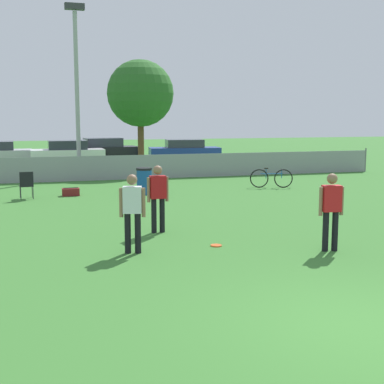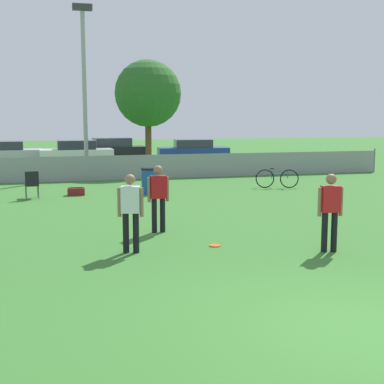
{
  "view_description": "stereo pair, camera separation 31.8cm",
  "coord_description": "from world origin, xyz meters",
  "px_view_note": "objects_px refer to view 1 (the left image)",
  "views": [
    {
      "loc": [
        -4.21,
        -5.92,
        2.82
      ],
      "look_at": [
        -0.61,
        6.11,
        1.05
      ],
      "focal_mm": 50.0,
      "sensor_mm": 36.0,
      "label": 1
    },
    {
      "loc": [
        -3.9,
        -6.0,
        2.82
      ],
      "look_at": [
        -0.61,
        6.11,
        1.05
      ],
      "focal_mm": 50.0,
      "sensor_mm": 36.0,
      "label": 2
    }
  ],
  "objects_px": {
    "tree_near_pole": "(140,94)",
    "gear_bag_sideline": "(71,192)",
    "player_receiver_white": "(132,208)",
    "parked_car_dark": "(103,150)",
    "player_defender_red": "(158,194)",
    "folding_chair_sideline": "(26,184)",
    "frisbee_disc": "(216,245)",
    "bicycle_sideline": "(271,178)",
    "player_thrower_red": "(331,206)",
    "trash_bin": "(144,181)",
    "parked_car_blue": "(185,151)",
    "light_pole": "(77,75)",
    "parked_car_white": "(68,153)"
  },
  "relations": [
    {
      "from": "tree_near_pole",
      "to": "gear_bag_sideline",
      "type": "distance_m",
      "value": 9.58
    },
    {
      "from": "player_receiver_white",
      "to": "parked_car_dark",
      "type": "bearing_deg",
      "value": 98.87
    },
    {
      "from": "player_receiver_white",
      "to": "player_defender_red",
      "type": "bearing_deg",
      "value": 76.77
    },
    {
      "from": "folding_chair_sideline",
      "to": "frisbee_disc",
      "type": "bearing_deg",
      "value": 111.38
    },
    {
      "from": "folding_chair_sideline",
      "to": "bicycle_sideline",
      "type": "relative_size",
      "value": 0.58
    },
    {
      "from": "tree_near_pole",
      "to": "parked_car_dark",
      "type": "distance_m",
      "value": 8.05
    },
    {
      "from": "player_thrower_red",
      "to": "folding_chair_sideline",
      "type": "distance_m",
      "value": 11.24
    },
    {
      "from": "bicycle_sideline",
      "to": "trash_bin",
      "type": "xyz_separation_m",
      "value": [
        -5.24,
        -0.33,
        0.11
      ]
    },
    {
      "from": "player_receiver_white",
      "to": "parked_car_blue",
      "type": "bearing_deg",
      "value": 86.21
    },
    {
      "from": "light_pole",
      "to": "parked_car_dark",
      "type": "xyz_separation_m",
      "value": [
        2.25,
        8.67,
        -4.03
      ]
    },
    {
      "from": "player_defender_red",
      "to": "frisbee_disc",
      "type": "bearing_deg",
      "value": -65.41
    },
    {
      "from": "parked_car_white",
      "to": "folding_chair_sideline",
      "type": "bearing_deg",
      "value": -100.06
    },
    {
      "from": "player_thrower_red",
      "to": "frisbee_disc",
      "type": "height_order",
      "value": "player_thrower_red"
    },
    {
      "from": "player_receiver_white",
      "to": "parked_car_blue",
      "type": "distance_m",
      "value": 23.28
    },
    {
      "from": "bicycle_sideline",
      "to": "parked_car_white",
      "type": "height_order",
      "value": "parked_car_white"
    },
    {
      "from": "frisbee_disc",
      "to": "parked_car_dark",
      "type": "distance_m",
      "value": 23.67
    },
    {
      "from": "player_thrower_red",
      "to": "frisbee_disc",
      "type": "bearing_deg",
      "value": 160.87
    },
    {
      "from": "frisbee_disc",
      "to": "bicycle_sideline",
      "type": "distance_m",
      "value": 10.12
    },
    {
      "from": "player_defender_red",
      "to": "trash_bin",
      "type": "relative_size",
      "value": 1.7
    },
    {
      "from": "folding_chair_sideline",
      "to": "parked_car_white",
      "type": "xyz_separation_m",
      "value": [
        2.25,
        13.45,
        0.15
      ]
    },
    {
      "from": "tree_near_pole",
      "to": "player_defender_red",
      "type": "xyz_separation_m",
      "value": [
        -2.5,
        -14.66,
        -3.03
      ]
    },
    {
      "from": "player_thrower_red",
      "to": "parked_car_dark",
      "type": "xyz_separation_m",
      "value": [
        -1.6,
        24.74,
        -0.26
      ]
    },
    {
      "from": "parked_car_blue",
      "to": "parked_car_white",
      "type": "bearing_deg",
      "value": -171.79
    },
    {
      "from": "player_thrower_red",
      "to": "bicycle_sideline",
      "type": "xyz_separation_m",
      "value": [
        3.16,
        9.68,
        -0.57
      ]
    },
    {
      "from": "trash_bin",
      "to": "gear_bag_sideline",
      "type": "xyz_separation_m",
      "value": [
        -2.62,
        0.37,
        -0.35
      ]
    },
    {
      "from": "player_receiver_white",
      "to": "parked_car_white",
      "type": "relative_size",
      "value": 0.39
    },
    {
      "from": "tree_near_pole",
      "to": "parked_car_blue",
      "type": "bearing_deg",
      "value": 54.96
    },
    {
      "from": "player_receiver_white",
      "to": "trash_bin",
      "type": "relative_size",
      "value": 1.7
    },
    {
      "from": "gear_bag_sideline",
      "to": "parked_car_white",
      "type": "relative_size",
      "value": 0.14
    },
    {
      "from": "parked_car_white",
      "to": "trash_bin",
      "type": "bearing_deg",
      "value": -82.63
    },
    {
      "from": "parked_car_blue",
      "to": "tree_near_pole",
      "type": "bearing_deg",
      "value": -118.92
    },
    {
      "from": "tree_near_pole",
      "to": "light_pole",
      "type": "bearing_deg",
      "value": -156.93
    },
    {
      "from": "player_receiver_white",
      "to": "parked_car_dark",
      "type": "xyz_separation_m",
      "value": [
        2.43,
        23.73,
        -0.26
      ]
    },
    {
      "from": "parked_car_white",
      "to": "light_pole",
      "type": "bearing_deg",
      "value": -89.67
    },
    {
      "from": "parked_car_dark",
      "to": "light_pole",
      "type": "bearing_deg",
      "value": -110.42
    },
    {
      "from": "frisbee_disc",
      "to": "gear_bag_sideline",
      "type": "distance_m",
      "value": 9.0
    },
    {
      "from": "light_pole",
      "to": "parked_car_blue",
      "type": "distance_m",
      "value": 10.84
    },
    {
      "from": "folding_chair_sideline",
      "to": "parked_car_dark",
      "type": "bearing_deg",
      "value": -111.3
    },
    {
      "from": "trash_bin",
      "to": "parked_car_white",
      "type": "height_order",
      "value": "parked_car_white"
    },
    {
      "from": "player_thrower_red",
      "to": "frisbee_disc",
      "type": "xyz_separation_m",
      "value": [
        -2.17,
        1.09,
        -0.94
      ]
    },
    {
      "from": "tree_near_pole",
      "to": "folding_chair_sideline",
      "type": "distance_m",
      "value": 10.45
    },
    {
      "from": "trash_bin",
      "to": "player_thrower_red",
      "type": "bearing_deg",
      "value": -77.46
    },
    {
      "from": "gear_bag_sideline",
      "to": "parked_car_dark",
      "type": "distance_m",
      "value": 15.34
    },
    {
      "from": "tree_near_pole",
      "to": "folding_chair_sideline",
      "type": "relative_size",
      "value": 5.96
    },
    {
      "from": "player_thrower_red",
      "to": "parked_car_blue",
      "type": "bearing_deg",
      "value": 89.3
    },
    {
      "from": "player_defender_red",
      "to": "bicycle_sideline",
      "type": "relative_size",
      "value": 1.01
    },
    {
      "from": "light_pole",
      "to": "gear_bag_sideline",
      "type": "height_order",
      "value": "light_pole"
    },
    {
      "from": "parked_car_blue",
      "to": "bicycle_sideline",
      "type": "bearing_deg",
      "value": -84.71
    },
    {
      "from": "player_thrower_red",
      "to": "folding_chair_sideline",
      "type": "bearing_deg",
      "value": 131.11
    },
    {
      "from": "bicycle_sideline",
      "to": "parked_car_white",
      "type": "distance_m",
      "value": 14.94
    }
  ]
}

